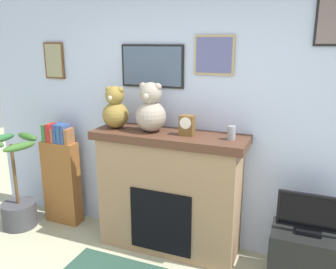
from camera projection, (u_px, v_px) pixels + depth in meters
The scene contains 10 objects.
back_wall at pixel (202, 120), 3.47m from camera, with size 5.20×0.15×2.60m.
fireplace at pixel (169, 191), 3.48m from camera, with size 1.50×0.51×1.22m.
bookshelf at pixel (61, 177), 4.01m from camera, with size 0.43×0.16×1.19m.
potted_plant at pixel (17, 199), 3.95m from camera, with size 0.48×0.57×1.09m.
tv_stand at pixel (305, 258), 3.04m from camera, with size 0.61×0.40×0.49m, color black.
television at pixel (311, 215), 2.93m from camera, with size 0.54×0.14×0.36m.
candle_jar at pixel (231, 133), 3.07m from camera, with size 0.07×0.07×0.12m, color gray.
mantel_clock at pixel (187, 125), 3.21m from camera, with size 0.13×0.10×0.19m.
teddy_bear_tan at pixel (115, 109), 3.46m from camera, with size 0.26×0.26×0.42m.
teddy_bear_grey at pixel (151, 110), 3.31m from camera, with size 0.29×0.29×0.47m.
Camera 1 is at (0.96, -1.27, 2.07)m, focal length 37.33 mm.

